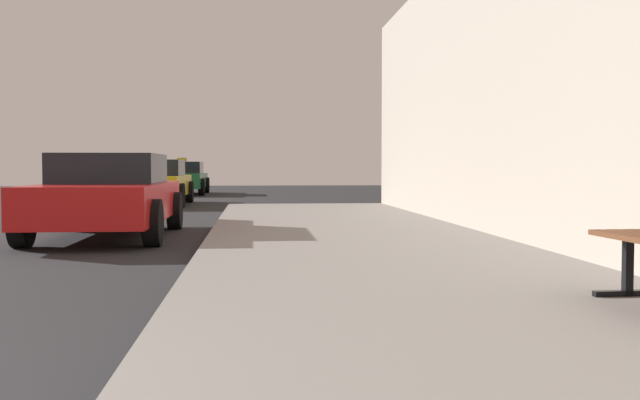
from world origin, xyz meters
name	(u,v)px	position (x,y,z in m)	size (l,w,h in m)	color
car_red	(108,195)	(0.42, 8.96, 0.65)	(1.93, 4.30, 1.27)	red
car_yellow	(154,182)	(-0.17, 18.61, 0.65)	(1.95, 4.40, 1.27)	yellow
car_green	(182,178)	(-0.19, 26.77, 0.65)	(1.96, 4.56, 1.43)	#196638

